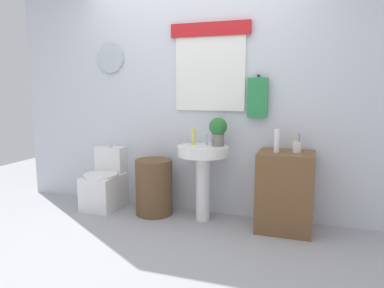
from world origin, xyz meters
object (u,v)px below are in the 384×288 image
wooden_cabinet (285,191)px  toothbrush_cup (297,147)px  potted_plant (218,130)px  lotion_bottle (277,141)px  soap_bottle (193,137)px  laundry_hamper (154,187)px  toilet (106,184)px  pedestal_sink (203,164)px

wooden_cabinet → toothbrush_cup: 0.45m
potted_plant → lotion_bottle: potted_plant is taller
soap_bottle → toothbrush_cup: size_ratio=0.92×
lotion_bottle → laundry_hamper: bearing=178.2°
laundry_hamper → toothbrush_cup: (1.48, 0.02, 0.52)m
toilet → pedestal_sink: (1.19, -0.03, 0.32)m
pedestal_sink → wooden_cabinet: size_ratio=1.02×
toilet → laundry_hamper: 0.63m
soap_bottle → toothbrush_cup: same height
wooden_cabinet → toilet: bearing=179.1°
soap_bottle → lotion_bottle: lotion_bottle is taller
lotion_bottle → toilet: bearing=177.9°
toothbrush_cup → pedestal_sink: bearing=-178.8°
wooden_cabinet → potted_plant: potted_plant is taller
toilet → toothbrush_cup: bearing=-0.3°
soap_bottle → toothbrush_cup: (1.04, -0.03, -0.05)m
potted_plant → lotion_bottle: 0.61m
potted_plant → lotion_bottle: size_ratio=1.33×
toothbrush_cup → potted_plant: bearing=177.0°
pedestal_sink → potted_plant: potted_plant is taller
soap_bottle → lotion_bottle: (0.86, -0.09, 0.01)m
toilet → laundry_hamper: (0.63, -0.03, 0.03)m
soap_bottle → toothbrush_cup: bearing=-1.7°
laundry_hamper → lotion_bottle: bearing=-1.8°
toilet → laundry_hamper: size_ratio=1.17×
laundry_hamper → lotion_bottle: (1.29, -0.04, 0.58)m
toilet → lotion_bottle: size_ratio=3.22×
laundry_hamper → pedestal_sink: pedestal_sink is taller
pedestal_sink → lotion_bottle: 0.79m
soap_bottle → potted_plant: size_ratio=0.58×
pedestal_sink → soap_bottle: (-0.12, 0.05, 0.28)m
pedestal_sink → potted_plant: 0.39m
pedestal_sink → soap_bottle: size_ratio=4.60×
pedestal_sink → potted_plant: size_ratio=2.69×
laundry_hamper → toothbrush_cup: 1.57m
toilet → wooden_cabinet: (2.02, -0.03, 0.11)m
laundry_hamper → toilet: bearing=177.1°
toilet → potted_plant: potted_plant is taller
laundry_hamper → lotion_bottle: 1.42m
toilet → pedestal_sink: size_ratio=0.90×
soap_bottle → lotion_bottle: size_ratio=0.78×
wooden_cabinet → lotion_bottle: size_ratio=3.51×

